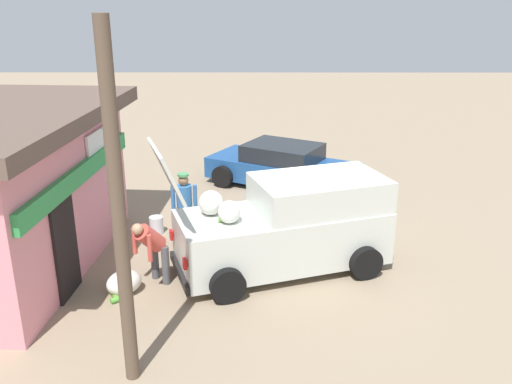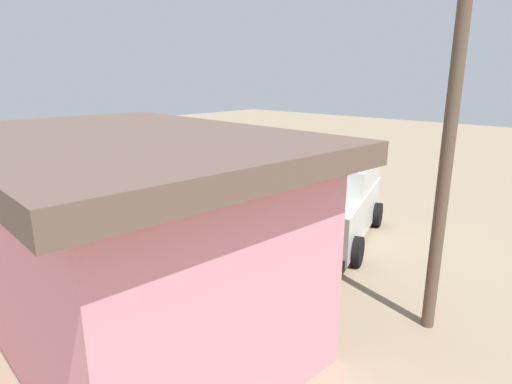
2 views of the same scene
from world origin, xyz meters
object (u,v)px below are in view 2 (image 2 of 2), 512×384
Objects in this scene: storefront_bar at (128,234)px; unloaded_banana_pile at (290,282)px; delivery_van at (334,202)px; customer_bending at (292,241)px; parked_sedan at (205,181)px; vendor_standing at (243,212)px; paint_bucket at (201,244)px.

unloaded_banana_pile is at bearing -112.05° from storefront_bar.
delivery_van is 3.56× the size of customer_bending.
delivery_van is 5.19m from parked_sedan.
vendor_standing reaches higher than unloaded_banana_pile.
vendor_standing is 1.84m from customer_bending.
paint_bucket is at bearing 60.22° from delivery_van.
storefront_bar is 3.62m from paint_bucket.
unloaded_banana_pile is at bearing 152.65° from parked_sedan.
parked_sedan reaches higher than paint_bucket.
customer_bending is at bearing -54.06° from unloaded_banana_pile.
delivery_van is 2.87× the size of vendor_standing.
customer_bending is 1.57× the size of unloaded_banana_pile.
vendor_standing is 1.27m from paint_bucket.
customer_bending reaches higher than unloaded_banana_pile.
paint_bucket is at bearing 138.00° from parked_sedan.
parked_sedan is 5.36× the size of unloaded_banana_pile.
delivery_van is 2.49m from vendor_standing.
parked_sedan is 4.73m from vendor_standing.
delivery_van is at bearing -71.17° from unloaded_banana_pile.
delivery_van reaches higher than parked_sedan.
paint_bucket is (-3.45, 3.10, -0.40)m from parked_sedan.
storefront_bar reaches higher than customer_bending.
vendor_standing is (1.08, 2.24, 0.02)m from delivery_van.
vendor_standing is at bearing -22.78° from unloaded_banana_pile.
customer_bending is (-5.89, 2.73, 0.22)m from parked_sedan.
unloaded_banana_pile is at bearing 108.83° from delivery_van.
storefront_bar is 3.83m from vendor_standing.
unloaded_banana_pile is (-1.10, -2.71, -1.46)m from storefront_bar.
parked_sedan is 7.04m from unloaded_banana_pile.
customer_bending is (-1.79, 0.40, -0.14)m from vendor_standing.
customer_bending is at bearing 105.05° from delivery_van.
customer_bending is at bearing 155.09° from parked_sedan.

